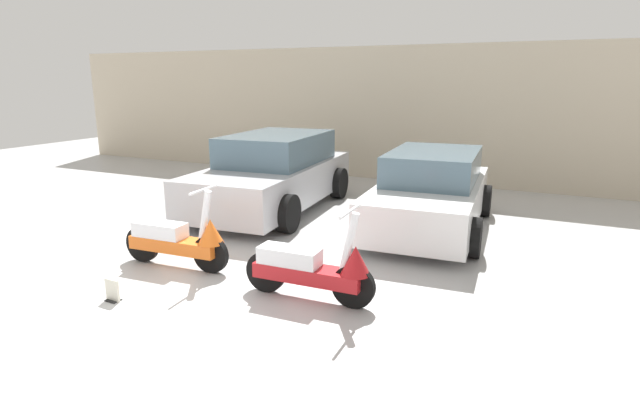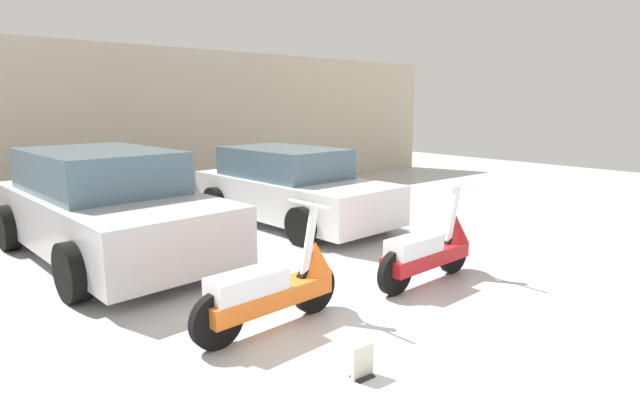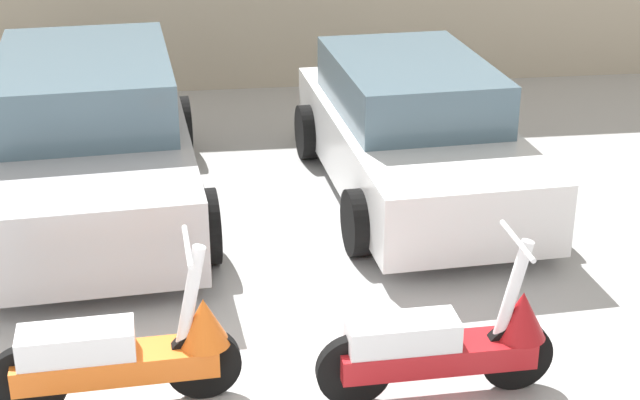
% 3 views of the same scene
% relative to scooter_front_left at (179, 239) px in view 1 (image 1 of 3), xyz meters
% --- Properties ---
extents(ground_plane, '(28.00, 28.00, 0.00)m').
position_rel_scooter_front_left_xyz_m(ground_plane, '(0.42, -1.01, -0.40)').
color(ground_plane, '#B2B2B2').
extents(wall_back, '(19.60, 0.12, 3.24)m').
position_rel_scooter_front_left_xyz_m(wall_back, '(0.42, 7.02, 1.22)').
color(wall_back, beige).
rests_on(wall_back, ground_plane).
extents(scooter_front_left, '(1.60, 0.58, 1.12)m').
position_rel_scooter_front_left_xyz_m(scooter_front_left, '(0.00, 0.00, 0.00)').
color(scooter_front_left, black).
rests_on(scooter_front_left, ground_plane).
extents(scooter_front_right, '(1.59, 0.57, 1.11)m').
position_rel_scooter_front_left_xyz_m(scooter_front_right, '(2.06, -0.16, -0.00)').
color(scooter_front_right, black).
rests_on(scooter_front_right, ground_plane).
extents(car_rear_left, '(2.29, 4.34, 1.43)m').
position_rel_scooter_front_left_xyz_m(car_rear_left, '(-0.48, 3.29, 0.29)').
color(car_rear_left, '#B7B7BC').
rests_on(car_rear_left, ground_plane).
extents(car_rear_center, '(2.02, 3.89, 1.29)m').
position_rel_scooter_front_left_xyz_m(car_rear_center, '(2.58, 3.27, 0.22)').
color(car_rear_center, white).
rests_on(car_rear_center, ground_plane).
extents(placard_near_left_scooter, '(0.20, 0.13, 0.26)m').
position_rel_scooter_front_left_xyz_m(placard_near_left_scooter, '(-0.00, -1.15, -0.28)').
color(placard_near_left_scooter, black).
rests_on(placard_near_left_scooter, ground_plane).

